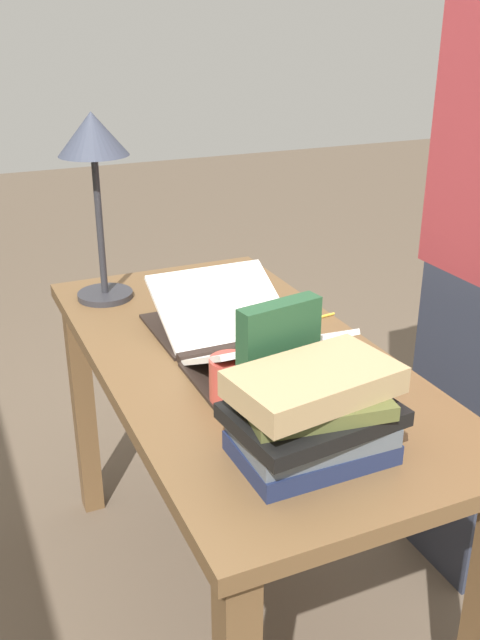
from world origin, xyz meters
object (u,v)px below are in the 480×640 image
object	(u,v)px
book_standing_upright	(278,362)
reading_lamp	(94,152)
coffee_mug	(232,381)
book_stack_tall	(313,414)
pencil	(307,320)
open_book	(242,336)

from	to	relation	value
book_standing_upright	reading_lamp	world-z (taller)	reading_lamp
coffee_mug	book_stack_tall	bearing A→B (deg)	-167.40
coffee_mug	pencil	bearing A→B (deg)	-48.63
book_standing_upright	pencil	world-z (taller)	book_standing_upright
open_book	reading_lamp	xyz separation A→B (m)	(0.45, 0.20, 0.35)
reading_lamp	pencil	distance (m)	0.68
open_book	reading_lamp	distance (m)	0.61
book_stack_tall	open_book	bearing A→B (deg)	-8.21
reading_lamp	coffee_mug	xyz separation A→B (m)	(-0.65, -0.09, -0.34)
coffee_mug	pencil	size ratio (longest dim) A/B	0.70
book_stack_tall	pencil	xyz separation A→B (m)	(0.52, -0.28, -0.08)
book_stack_tall	coffee_mug	xyz separation A→B (m)	(0.23, 0.05, -0.04)
open_book	coffee_mug	xyz separation A→B (m)	(-0.20, 0.11, 0.01)
open_book	coffee_mug	distance (m)	0.23
coffee_mug	pencil	xyz separation A→B (m)	(0.29, -0.33, -0.04)
reading_lamp	open_book	bearing A→B (deg)	-155.68
book_stack_tall	coffee_mug	world-z (taller)	book_stack_tall
reading_lamp	coffee_mug	bearing A→B (deg)	-172.11
book_standing_upright	coffee_mug	xyz separation A→B (m)	(0.09, 0.06, -0.07)
open_book	book_stack_tall	bearing A→B (deg)	171.77
book_standing_upright	pencil	bearing A→B (deg)	-45.42
coffee_mug	pencil	world-z (taller)	coffee_mug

